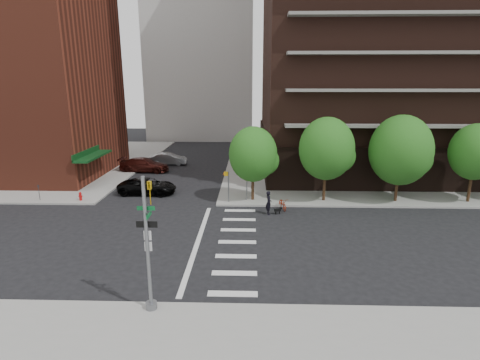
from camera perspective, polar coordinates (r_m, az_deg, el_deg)
The scene contains 19 objects.
ground at distance 24.26m, azimuth -7.62°, elevation -9.28°, with size 120.00×120.00×0.00m, color black.
sidewalk_ne at distance 49.31m, azimuth 21.44°, elevation 2.26°, with size 39.00×33.00×0.15m, color gray.
sidewalk_nw at distance 54.36m, azimuth -29.77°, elevation 2.40°, with size 31.00×33.00×0.15m, color gray.
crosswalk at distance 24.01m, azimuth -2.35°, elevation -9.40°, with size 3.85×13.00×0.01m.
midrise_nw at distance 47.50m, azimuth -32.14°, elevation 12.91°, with size 21.40×15.50×20.00m.
tree_a at distance 30.91m, azimuth 1.99°, elevation 3.93°, with size 4.00×4.00×5.90m.
tree_b at distance 31.43m, azimuth 13.04°, elevation 4.67°, with size 4.50×4.50×6.65m.
tree_c at distance 33.16m, azimuth 23.28°, elevation 4.18°, with size 5.00×5.00×6.80m.
tree_d at distance 35.81m, azimuth 32.24°, elevation 3.64°, with size 4.00×4.00×6.20m.
traffic_signal at distance 16.59m, azimuth -13.73°, elevation -11.08°, with size 0.90×0.75×6.00m.
pedestrian_signal at distance 30.87m, azimuth -1.16°, elevation -0.25°, with size 2.18×0.67×2.60m.
fire_hydrant at distance 34.22m, azimuth -23.15°, elevation -2.23°, with size 0.24×0.24×0.73m.
parking_meter at distance 35.72m, azimuth -28.32°, elevation -1.46°, with size 0.10×0.08×1.32m.
parked_car_black at distance 34.77m, azimuth -13.93°, elevation -0.93°, with size 5.13×2.37×1.43m, color black.
parked_car_maroon at distance 43.51m, azimuth -14.37°, elevation 2.25°, with size 5.49×2.23×1.59m, color #3C1410.
parked_car_silver at distance 46.63m, azimuth -10.85°, elevation 3.18°, with size 4.45×1.55×1.46m, color #95989B.
scooter at distance 29.97m, azimuth 6.51°, elevation -3.58°, with size 0.61×1.75×0.92m, color #9C260C.
dog_walker at distance 28.58m, azimuth 4.39°, elevation -3.48°, with size 0.44×0.67×1.83m, color black.
dog at distance 28.87m, azimuth 5.82°, elevation -4.57°, with size 0.61×0.35×0.52m.
Camera 1 is at (3.82, -21.87, 9.78)m, focal length 28.00 mm.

